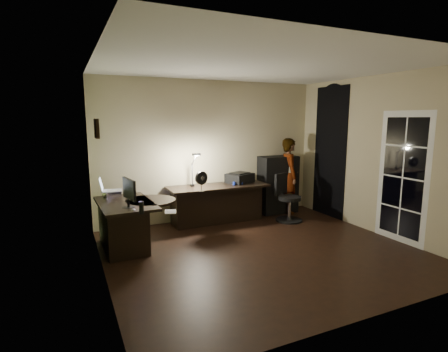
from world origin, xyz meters
name	(u,v)px	position (x,y,z in m)	size (l,w,h in m)	color
floor	(262,251)	(0.00, 0.00, -0.01)	(4.50, 4.00, 0.01)	black
ceiling	(265,65)	(0.00, 0.00, 2.71)	(4.50, 4.00, 0.01)	silver
wall_back	(211,151)	(0.00, 2.00, 1.35)	(4.50, 0.01, 2.70)	#BCAF87
wall_front	(375,187)	(0.00, -2.00, 1.35)	(4.50, 0.01, 2.70)	#BCAF87
wall_left	(99,172)	(-2.25, 0.00, 1.35)	(0.01, 4.00, 2.70)	#BCAF87
wall_right	(377,155)	(2.25, 0.00, 1.35)	(0.01, 4.00, 2.70)	#BCAF87
green_wall_overlay	(101,172)	(-2.24, 0.00, 1.35)	(0.00, 4.00, 2.70)	#4E622F
arched_doorway	(330,152)	(2.24, 1.15, 1.30)	(0.01, 0.90, 2.60)	black
french_door	(403,178)	(2.24, -0.55, 1.05)	(0.02, 0.92, 2.10)	white
framed_picture	(97,129)	(-2.22, 0.45, 1.85)	(0.04, 0.30, 0.25)	black
desk_left	(126,225)	(-1.83, 0.98, 0.36)	(0.77, 1.26, 0.72)	black
desk_right	(218,204)	(-0.01, 1.63, 0.36)	(1.92, 0.67, 0.72)	black
cabinet	(278,184)	(1.44, 1.78, 0.60)	(0.80, 0.40, 1.20)	black
laptop_stand	(112,194)	(-1.96, 1.46, 0.76)	(0.25, 0.21, 0.10)	silver
laptop	(111,184)	(-1.96, 1.46, 0.93)	(0.34, 0.32, 0.23)	silver
monitor	(128,198)	(-1.83, 0.65, 0.86)	(0.09, 0.46, 0.31)	black
mouse	(133,210)	(-1.80, 0.47, 0.73)	(0.06, 0.08, 0.03)	silver
phone	(128,203)	(-1.80, 0.92, 0.72)	(0.06, 0.13, 0.01)	black
pen	(145,204)	(-1.58, 0.79, 0.72)	(0.01, 0.14, 0.01)	black
speaker	(141,208)	(-1.73, 0.28, 0.80)	(0.07, 0.07, 0.17)	black
notepad	(170,212)	(-1.35, 0.19, 0.72)	(0.15, 0.21, 0.01)	silver
desk_fan	(201,181)	(-0.47, 1.31, 0.89)	(0.24, 0.13, 0.36)	black
headphones	(238,183)	(0.36, 1.54, 0.75)	(0.21, 0.09, 0.10)	#122695
printer	(240,178)	(0.51, 1.74, 0.81)	(0.49, 0.38, 0.22)	black
desk_lamp	(192,169)	(-0.47, 1.76, 1.06)	(0.17, 0.32, 0.70)	black
office_chair	(290,198)	(1.28, 1.13, 0.46)	(0.51, 0.51, 0.92)	black
person	(289,176)	(1.64, 1.67, 0.79)	(0.56, 0.37, 1.57)	#D8A88C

